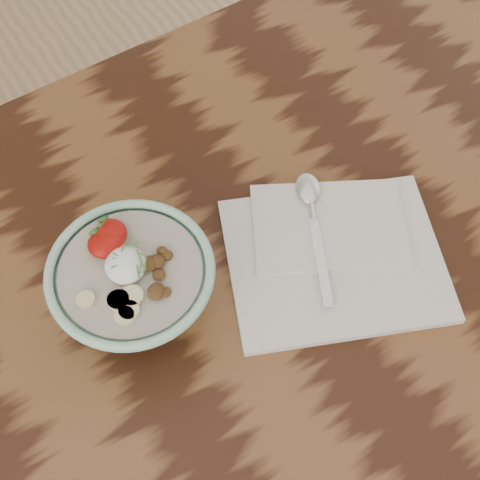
% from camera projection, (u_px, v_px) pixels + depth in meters
% --- Properties ---
extents(table, '(1.60, 0.90, 0.75)m').
position_uv_depth(table, '(271.00, 295.00, 0.95)').
color(table, black).
rests_on(table, ground).
extents(breakfast_bowl, '(0.19, 0.19, 0.13)m').
position_uv_depth(breakfast_bowl, '(134.00, 287.00, 0.78)').
color(breakfast_bowl, '#9AD0B2').
rests_on(breakfast_bowl, table).
extents(napkin, '(0.34, 0.31, 0.02)m').
position_uv_depth(napkin, '(334.00, 252.00, 0.87)').
color(napkin, silver).
rests_on(napkin, table).
extents(spoon, '(0.11, 0.19, 0.01)m').
position_uv_depth(spoon, '(311.00, 206.00, 0.89)').
color(spoon, silver).
rests_on(spoon, napkin).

